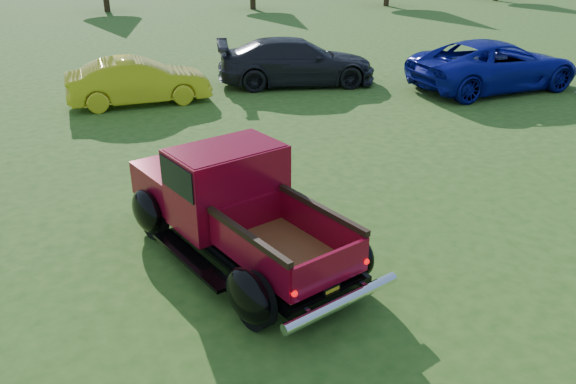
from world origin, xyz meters
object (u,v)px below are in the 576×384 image
object	(u,v)px
pickup_truck	(228,202)
show_car_grey	(297,62)
show_car_yellow	(139,81)
show_car_blue	(495,65)

from	to	relation	value
pickup_truck	show_car_grey	xyz separation A→B (m)	(3.75, 9.69, -0.06)
pickup_truck	show_car_yellow	size ratio (longest dim) A/B	1.21
show_car_grey	show_car_blue	bearing A→B (deg)	-103.42
pickup_truck	show_car_blue	world-z (taller)	pickup_truck
show_car_yellow	show_car_grey	xyz separation A→B (m)	(4.87, 1.06, 0.08)
pickup_truck	show_car_yellow	xyz separation A→B (m)	(-1.13, 8.64, -0.14)
show_car_yellow	show_car_blue	bearing A→B (deg)	-101.43
show_car_yellow	show_car_grey	world-z (taller)	show_car_grey
pickup_truck	show_car_grey	size ratio (longest dim) A/B	0.95
show_car_yellow	show_car_blue	world-z (taller)	show_car_blue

